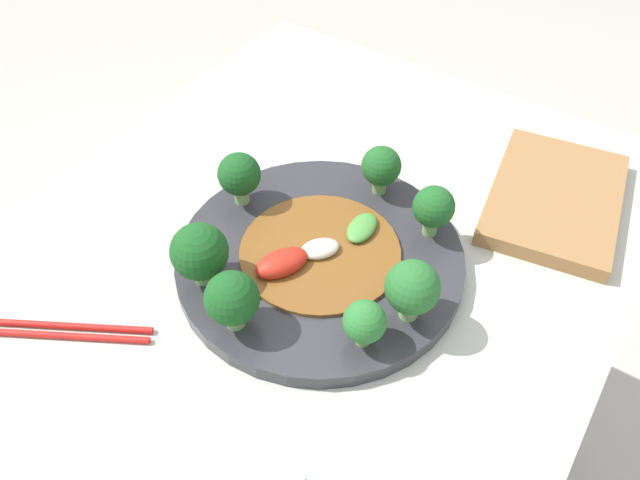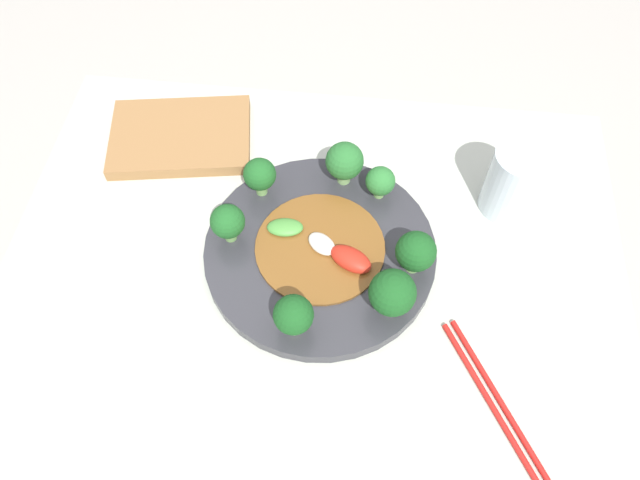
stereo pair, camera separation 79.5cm
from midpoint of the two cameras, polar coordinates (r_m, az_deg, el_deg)
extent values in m
plane|color=#B7B2A8|center=(1.37, -10.15, -28.37)|extent=(8.00, 8.00, 0.00)
cube|color=#B7BCAD|center=(1.02, -13.57, -26.67)|extent=(0.84, 0.67, 0.73)
cylinder|color=#333338|center=(0.66, -19.20, -20.72)|extent=(0.31, 0.31, 0.02)
cylinder|color=#89B76B|center=(0.66, -15.03, -10.86)|extent=(0.02, 0.02, 0.02)
sphere|color=#286B2D|center=(0.63, -15.67, -9.76)|extent=(0.05, 0.05, 0.05)
cylinder|color=#7AAD5B|center=(0.69, -24.88, -11.85)|extent=(0.02, 0.02, 0.02)
sphere|color=#1E5B23|center=(0.67, -25.78, -10.92)|extent=(0.05, 0.05, 0.05)
cylinder|color=#7AAD5B|center=(0.64, -10.95, -13.34)|extent=(0.01, 0.01, 0.02)
sphere|color=#2D7533|center=(0.62, -11.32, -12.60)|extent=(0.04, 0.04, 0.04)
cylinder|color=#7AAD5B|center=(0.61, -12.49, -29.41)|extent=(0.02, 0.02, 0.02)
sphere|color=#19511E|center=(0.58, -13.17, -29.19)|extent=(0.06, 0.06, 0.06)
cylinder|color=#70A356|center=(0.69, -29.40, -17.52)|extent=(0.02, 0.02, 0.02)
sphere|color=#1E5B23|center=(0.67, -30.47, -16.80)|extent=(0.05, 0.05, 0.05)
cylinder|color=#89B76B|center=(0.64, -25.06, -30.26)|extent=(0.02, 0.02, 0.02)
sphere|color=#19511E|center=(0.61, -26.24, -30.02)|extent=(0.05, 0.05, 0.05)
cylinder|color=#7AAD5B|center=(0.61, -8.38, -24.08)|extent=(0.02, 0.02, 0.02)
sphere|color=#19511E|center=(0.58, -8.79, -23.61)|extent=(0.05, 0.05, 0.05)
cylinder|color=brown|center=(0.65, -19.50, -20.49)|extent=(0.18, 0.18, 0.00)
ellipsoid|color=red|center=(0.62, -16.39, -22.86)|extent=(0.07, 0.06, 0.02)
ellipsoid|color=silver|center=(0.64, -19.45, -20.29)|extent=(0.05, 0.05, 0.02)
ellipsoid|color=#4C933D|center=(0.66, -23.27, -17.53)|extent=(0.05, 0.03, 0.01)
cylinder|color=silver|center=(0.61, 6.11, -12.98)|extent=(0.08, 0.08, 0.11)
cylinder|color=red|center=(0.63, 1.75, -41.19)|extent=(0.12, 0.21, 0.01)
cylinder|color=red|center=(0.63, 0.42, -41.63)|extent=(0.12, 0.21, 0.01)
cube|color=olive|center=(0.81, -31.06, -4.11)|extent=(0.23, 0.18, 0.02)
camera|label=1|loc=(0.40, 37.38, 33.06)|focal=35.00mm
camera|label=2|loc=(0.40, -142.62, -33.06)|focal=35.00mm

